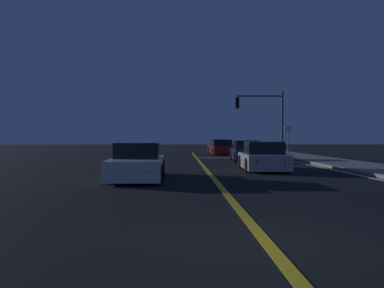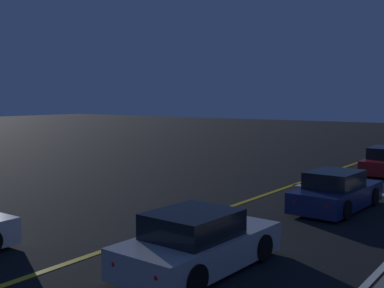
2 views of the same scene
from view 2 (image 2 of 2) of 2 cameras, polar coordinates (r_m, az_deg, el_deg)
name	(u,v)px [view 2 (image 2 of 2)]	position (r m, az deg, el deg)	size (l,w,h in m)	color
lane_line_center	(113,247)	(12.75, -9.35, -11.99)	(0.20, 42.67, 0.01)	gold
stop_bar	(366,193)	(20.68, 19.91, -5.46)	(6.22, 0.50, 0.01)	white
car_side_waiting_navy	(336,192)	(17.34, 16.70, -5.50)	(1.99, 4.38, 1.34)	navy
car_distant_tail_silver	(198,243)	(10.99, 0.69, -11.65)	(2.09, 4.23, 1.34)	#B2B5BA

